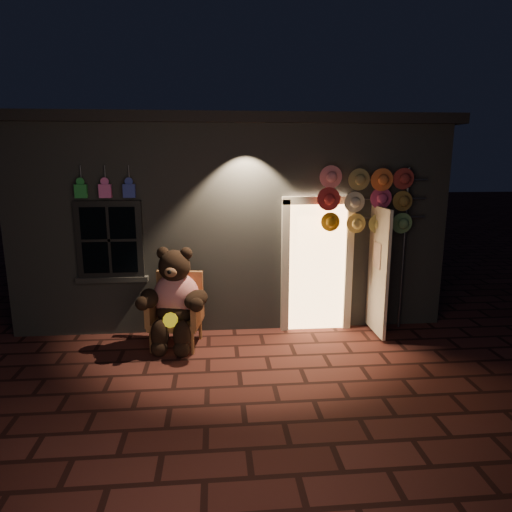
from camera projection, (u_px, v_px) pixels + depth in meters
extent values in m
plane|color=#572721|center=(239.00, 371.00, 6.08)|extent=(60.00, 60.00, 0.00)
cube|color=slate|center=(228.00, 212.00, 9.63)|extent=(7.00, 5.00, 3.30)
cube|color=black|center=(227.00, 128.00, 9.26)|extent=(7.30, 5.30, 0.16)
cube|color=black|center=(110.00, 240.00, 7.01)|extent=(1.00, 0.10, 1.20)
cube|color=black|center=(109.00, 240.00, 6.98)|extent=(0.82, 0.06, 1.02)
cube|color=slate|center=(113.00, 279.00, 7.14)|extent=(1.10, 0.14, 0.08)
cube|color=#FFBC72|center=(316.00, 267.00, 7.42)|extent=(0.92, 0.10, 2.10)
cube|color=beige|center=(285.00, 268.00, 7.34)|extent=(0.12, 0.12, 2.20)
cube|color=beige|center=(348.00, 266.00, 7.43)|extent=(0.12, 0.12, 2.20)
cube|color=beige|center=(319.00, 200.00, 7.15)|extent=(1.16, 0.12, 0.12)
cube|color=beige|center=(378.00, 271.00, 7.13)|extent=(0.05, 0.80, 2.00)
cube|color=green|center=(81.00, 191.00, 6.74)|extent=(0.18, 0.07, 0.20)
cylinder|color=#59595E|center=(81.00, 174.00, 6.74)|extent=(0.02, 0.02, 0.25)
cube|color=pink|center=(105.00, 191.00, 6.77)|extent=(0.18, 0.07, 0.20)
cylinder|color=#59595E|center=(105.00, 174.00, 6.78)|extent=(0.02, 0.02, 0.25)
cube|color=#2E3CA1|center=(129.00, 191.00, 6.80)|extent=(0.18, 0.07, 0.20)
cylinder|color=#59595E|center=(129.00, 174.00, 6.81)|extent=(0.02, 0.02, 0.25)
cube|color=#AC7A42|center=(176.00, 322.00, 6.83)|extent=(0.82, 0.77, 0.10)
cube|color=#AC7A42|center=(180.00, 293.00, 7.05)|extent=(0.72, 0.20, 0.71)
cube|color=#AC7A42|center=(153.00, 309.00, 6.79)|extent=(0.18, 0.62, 0.41)
cube|color=#AC7A42|center=(198.00, 310.00, 6.74)|extent=(0.18, 0.62, 0.41)
cylinder|color=#AC7A42|center=(151.00, 342.00, 6.62)|extent=(0.05, 0.05, 0.33)
cylinder|color=#AC7A42|center=(192.00, 344.00, 6.57)|extent=(0.05, 0.05, 0.33)
cylinder|color=#AC7A42|center=(162.00, 328.00, 7.18)|extent=(0.05, 0.05, 0.33)
cylinder|color=#AC7A42|center=(200.00, 329.00, 7.13)|extent=(0.05, 0.05, 0.33)
ellipsoid|color=red|center=(177.00, 296.00, 6.80)|extent=(0.78, 0.66, 0.73)
ellipsoid|color=black|center=(176.00, 312.00, 6.76)|extent=(0.64, 0.57, 0.34)
sphere|color=black|center=(174.00, 266.00, 6.65)|extent=(0.54, 0.54, 0.47)
sphere|color=black|center=(163.00, 253.00, 6.65)|extent=(0.18, 0.18, 0.18)
sphere|color=black|center=(186.00, 253.00, 6.62)|extent=(0.18, 0.18, 0.18)
ellipsoid|color=brown|center=(171.00, 272.00, 6.45)|extent=(0.20, 0.16, 0.15)
ellipsoid|color=black|center=(149.00, 298.00, 6.60)|extent=(0.34, 0.52, 0.26)
ellipsoid|color=black|center=(196.00, 299.00, 6.55)|extent=(0.47, 0.54, 0.26)
ellipsoid|color=black|center=(160.00, 335.00, 6.53)|extent=(0.26, 0.26, 0.45)
ellipsoid|color=black|center=(182.00, 335.00, 6.51)|extent=(0.26, 0.26, 0.45)
sphere|color=black|center=(159.00, 348.00, 6.51)|extent=(0.24, 0.24, 0.24)
sphere|color=black|center=(182.00, 349.00, 6.49)|extent=(0.24, 0.24, 0.24)
cylinder|color=yellow|center=(170.00, 320.00, 6.47)|extent=(0.24, 0.13, 0.22)
cylinder|color=#59595E|center=(404.00, 250.00, 7.39)|extent=(0.04, 0.04, 2.64)
cylinder|color=#59595E|center=(391.00, 180.00, 7.10)|extent=(1.17, 0.03, 0.03)
cylinder|color=#59595E|center=(390.00, 199.00, 7.17)|extent=(1.17, 0.03, 0.03)
cylinder|color=#59595E|center=(389.00, 217.00, 7.23)|extent=(1.17, 0.03, 0.03)
cylinder|color=pink|center=(331.00, 177.00, 6.95)|extent=(0.33, 0.11, 0.34)
cylinder|color=#97874E|center=(357.00, 177.00, 6.96)|extent=(0.33, 0.11, 0.34)
cylinder|color=orange|center=(382.00, 177.00, 6.96)|extent=(0.33, 0.11, 0.34)
cylinder|color=#A2322E|center=(406.00, 177.00, 7.05)|extent=(0.33, 0.11, 0.34)
cylinder|color=red|center=(331.00, 200.00, 6.99)|extent=(0.33, 0.11, 0.34)
cylinder|color=beige|center=(356.00, 200.00, 7.00)|extent=(0.33, 0.11, 0.34)
cylinder|color=#CC427B|center=(380.00, 199.00, 7.09)|extent=(0.33, 0.11, 0.34)
cylinder|color=olive|center=(405.00, 199.00, 7.10)|extent=(0.33, 0.11, 0.34)
cylinder|color=orange|center=(331.00, 222.00, 7.04)|extent=(0.33, 0.11, 0.34)
cylinder|color=#DBBF60|center=(354.00, 221.00, 7.13)|extent=(0.33, 0.11, 0.34)
cylinder|color=#C5BD5C|center=(379.00, 221.00, 7.14)|extent=(0.33, 0.11, 0.34)
cylinder|color=#73AD69|center=(404.00, 221.00, 7.14)|extent=(0.33, 0.11, 0.34)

